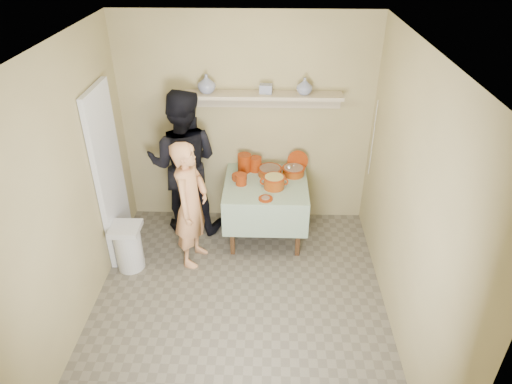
{
  "coord_description": "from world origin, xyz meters",
  "views": [
    {
      "loc": [
        0.28,
        -3.34,
        3.45
      ],
      "look_at": [
        0.15,
        0.75,
        0.95
      ],
      "focal_mm": 32.0,
      "sensor_mm": 36.0,
      "label": 1
    }
  ],
  "objects_px": {
    "person_helper": "(184,163)",
    "cazuela_rice": "(274,181)",
    "serving_table": "(266,191)",
    "trash_bin": "(128,247)",
    "person_cook": "(191,205)"
  },
  "relations": [
    {
      "from": "person_cook",
      "to": "serving_table",
      "type": "height_order",
      "value": "person_cook"
    },
    {
      "from": "person_helper",
      "to": "trash_bin",
      "type": "bearing_deg",
      "value": 59.89
    },
    {
      "from": "person_cook",
      "to": "serving_table",
      "type": "bearing_deg",
      "value": -45.02
    },
    {
      "from": "serving_table",
      "to": "cazuela_rice",
      "type": "bearing_deg",
      "value": -50.79
    },
    {
      "from": "person_helper",
      "to": "serving_table",
      "type": "height_order",
      "value": "person_helper"
    },
    {
      "from": "person_helper",
      "to": "trash_bin",
      "type": "xyz_separation_m",
      "value": [
        -0.53,
        -0.82,
        -0.63
      ]
    },
    {
      "from": "person_cook",
      "to": "cazuela_rice",
      "type": "relative_size",
      "value": 4.53
    },
    {
      "from": "person_cook",
      "to": "serving_table",
      "type": "distance_m",
      "value": 0.95
    },
    {
      "from": "serving_table",
      "to": "trash_bin",
      "type": "distance_m",
      "value": 1.69
    },
    {
      "from": "serving_table",
      "to": "cazuela_rice",
      "type": "xyz_separation_m",
      "value": [
        0.09,
        -0.11,
        0.2
      ]
    },
    {
      "from": "person_helper",
      "to": "trash_bin",
      "type": "relative_size",
      "value": 3.25
    },
    {
      "from": "serving_table",
      "to": "person_helper",
      "type": "bearing_deg",
      "value": 170.3
    },
    {
      "from": "person_helper",
      "to": "cazuela_rice",
      "type": "xyz_separation_m",
      "value": [
        1.08,
        -0.28,
        -0.06
      ]
    },
    {
      "from": "person_helper",
      "to": "cazuela_rice",
      "type": "relative_size",
      "value": 5.51
    },
    {
      "from": "person_helper",
      "to": "cazuela_rice",
      "type": "bearing_deg",
      "value": 167.98
    }
  ]
}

